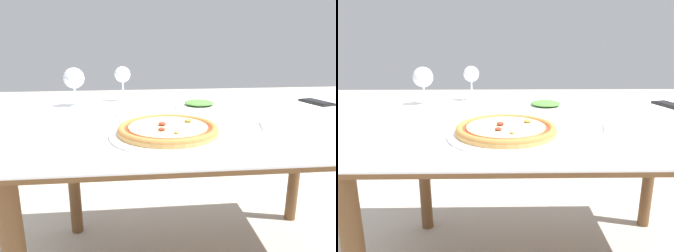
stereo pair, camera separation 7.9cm
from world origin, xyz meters
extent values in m
cube|color=brown|center=(0.00, 0.00, 0.70)|extent=(1.31, 0.93, 0.04)
cube|color=white|center=(0.00, 0.00, 0.73)|extent=(1.41, 1.03, 0.01)
cylinder|color=brown|center=(-0.59, 0.41, 0.34)|extent=(0.06, 0.06, 0.69)
cylinder|color=brown|center=(0.59, 0.41, 0.34)|extent=(0.06, 0.06, 0.69)
cylinder|color=white|center=(-0.18, -0.26, 0.73)|extent=(0.34, 0.34, 0.01)
cylinder|color=tan|center=(-0.18, -0.26, 0.74)|extent=(0.29, 0.29, 0.01)
torus|color=#B27538|center=(-0.18, -0.26, 0.75)|extent=(0.29, 0.29, 0.02)
cylinder|color=#BC381E|center=(-0.18, -0.26, 0.75)|extent=(0.25, 0.25, 0.00)
cylinder|color=beige|center=(-0.18, -0.26, 0.76)|extent=(0.23, 0.23, 0.00)
ellipsoid|color=#A83323|center=(-0.19, -0.25, 0.76)|extent=(0.02, 0.02, 0.01)
ellipsoid|color=#BC9342|center=(-0.11, -0.22, 0.76)|extent=(0.02, 0.02, 0.01)
ellipsoid|color=#BC9342|center=(-0.16, -0.34, 0.76)|extent=(0.01, 0.01, 0.01)
ellipsoid|color=#A83323|center=(-0.20, -0.31, 0.76)|extent=(0.02, 0.02, 0.01)
cube|color=silver|center=(-0.32, -0.06, 0.73)|extent=(0.03, 0.11, 0.00)
cube|color=silver|center=(-0.33, 0.00, 0.73)|extent=(0.03, 0.02, 0.00)
cube|color=silver|center=(-0.34, 0.03, 0.73)|extent=(0.01, 0.05, 0.00)
cube|color=silver|center=(-0.34, 0.03, 0.73)|extent=(0.01, 0.05, 0.00)
cube|color=silver|center=(-0.33, 0.03, 0.73)|extent=(0.01, 0.05, 0.00)
cube|color=silver|center=(-0.32, 0.03, 0.73)|extent=(0.01, 0.05, 0.00)
cylinder|color=silver|center=(-0.51, 0.19, 0.73)|extent=(0.06, 0.06, 0.00)
cylinder|color=silver|center=(-0.51, 0.19, 0.77)|extent=(0.01, 0.01, 0.08)
sphere|color=silver|center=(-0.51, 0.19, 0.84)|extent=(0.08, 0.08, 0.08)
cylinder|color=silver|center=(-0.32, 0.28, 0.73)|extent=(0.07, 0.07, 0.00)
cylinder|color=silver|center=(-0.32, 0.28, 0.77)|extent=(0.01, 0.01, 0.08)
sphere|color=silver|center=(-0.32, 0.28, 0.85)|extent=(0.07, 0.07, 0.07)
cube|color=black|center=(0.51, 0.14, 0.73)|extent=(0.11, 0.16, 0.01)
cube|color=black|center=(0.51, 0.14, 0.74)|extent=(0.09, 0.14, 0.00)
cylinder|color=white|center=(-0.01, 0.11, 0.73)|extent=(0.20, 0.20, 0.01)
ellipsoid|color=#4C8438|center=(-0.01, 0.11, 0.75)|extent=(0.12, 0.12, 0.02)
cube|color=silver|center=(0.21, -0.21, 0.73)|extent=(0.17, 0.14, 0.01)
camera|label=1|loc=(-0.27, -1.17, 1.02)|focal=35.00mm
camera|label=2|loc=(-0.19, -1.18, 1.02)|focal=35.00mm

